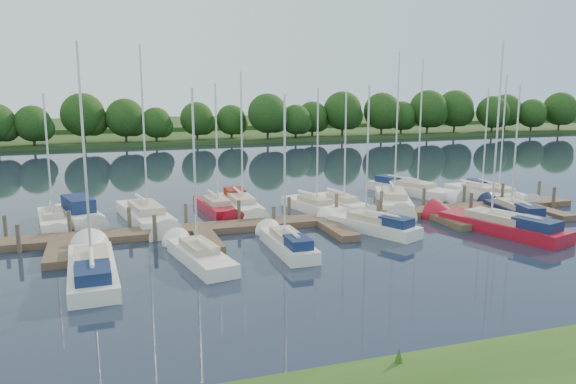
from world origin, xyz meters
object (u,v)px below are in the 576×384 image
object	(u,v)px
dock	(324,222)
sailboat_n_0	(53,222)
sailboat_n_5	(315,208)
sailboat_s_2	(287,245)
motorboat	(80,215)

from	to	relation	value
dock	sailboat_n_0	bearing A→B (deg)	162.22
sailboat_n_0	dock	bearing A→B (deg)	154.96
sailboat_n_5	sailboat_n_0	bearing A→B (deg)	-18.47
dock	sailboat_s_2	bearing A→B (deg)	-131.03
dock	sailboat_n_0	world-z (taller)	sailboat_n_0
sailboat_n_5	sailboat_s_2	world-z (taller)	sailboat_n_5
motorboat	sailboat_n_5	world-z (taller)	sailboat_n_5
dock	sailboat_s_2	distance (m)	6.20
dock	motorboat	bearing A→B (deg)	157.75
dock	motorboat	world-z (taller)	motorboat
sailboat_n_5	dock	bearing A→B (deg)	64.01
sailboat_n_0	motorboat	size ratio (longest dim) A/B	1.29
motorboat	sailboat_s_2	xyz separation A→B (m)	(11.05, -10.86, -0.07)
dock	sailboat_n_0	xyz separation A→B (m)	(-16.73, 5.37, 0.07)
dock	sailboat_n_0	size ratio (longest dim) A/B	4.53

